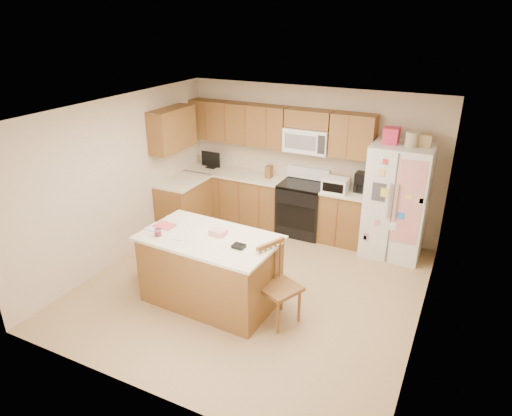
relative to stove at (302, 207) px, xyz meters
The scene contains 9 objects.
ground 1.99m from the stove, 90.00° to the right, with size 4.50×4.50×0.00m, color tan.
room_shell 2.16m from the stove, 90.00° to the right, with size 4.60×4.60×2.52m.
cabinetry 1.09m from the stove, behind, with size 3.36×1.56×2.15m.
stove is the anchor object (origin of this frame).
refrigerator 1.63m from the stove, ahead, with size 0.90×0.79×2.04m.
island 2.52m from the stove, 97.83° to the right, with size 1.81×1.11×1.05m.
windsor_chair_left 2.71m from the stove, 118.80° to the right, with size 0.50×0.51×0.95m.
windsor_chair_back 1.94m from the stove, 100.71° to the right, with size 0.43×0.41×0.93m.
windsor_chair_right 2.57m from the stove, 75.68° to the right, with size 0.58×0.59×1.05m.
Camera 1 is at (2.49, -4.96, 3.61)m, focal length 32.00 mm.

